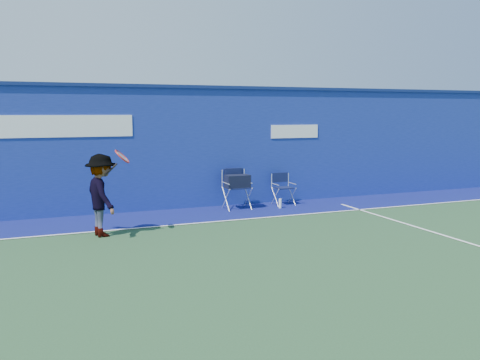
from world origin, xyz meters
name	(u,v)px	position (x,y,z in m)	size (l,w,h in m)	color
ground	(237,266)	(0.00, 0.00, 0.00)	(80.00, 80.00, 0.00)	#254627
stadium_wall	(162,147)	(0.00, 5.20, 1.55)	(24.00, 0.50, 3.08)	navy
out_of_bounds_strip	(174,217)	(0.00, 4.10, 0.00)	(24.00, 1.80, 0.01)	#0D1457
court_lines	(225,256)	(0.00, 0.60, 0.01)	(24.00, 12.00, 0.01)	white
directors_chair_left	(237,192)	(1.72, 4.46, 0.43)	(0.60, 0.55, 1.01)	silver
directors_chair_right	(283,195)	(3.07, 4.56, 0.26)	(0.49, 0.44, 0.83)	silver
water_bottle	(280,204)	(2.77, 4.13, 0.12)	(0.07, 0.07, 0.25)	white
tennis_player	(102,195)	(-1.74, 2.83, 0.81)	(0.99, 1.14, 1.71)	#EA4738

